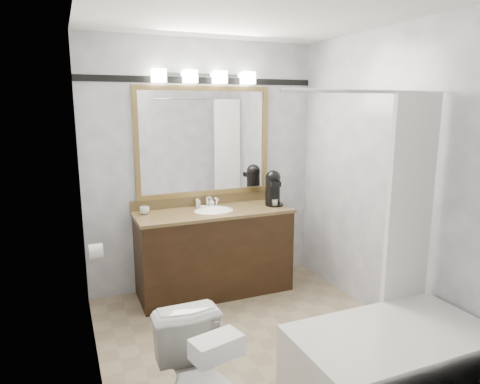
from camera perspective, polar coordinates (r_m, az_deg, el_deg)
name	(u,v)px	position (r m, az deg, el deg)	size (l,w,h in m)	color
room	(258,189)	(3.19, 2.44, 0.43)	(2.42, 2.62, 2.52)	gray
vanity	(214,250)	(4.32, -3.46, -7.72)	(1.53, 0.58, 0.97)	black
mirror	(204,142)	(4.34, -4.80, 6.68)	(1.40, 0.04, 1.10)	olive
vanity_light_bar	(205,77)	(4.29, -4.71, 15.09)	(1.02, 0.14, 0.12)	silver
accent_stripe	(203,80)	(4.35, -4.98, 14.59)	(2.40, 0.01, 0.06)	black
bathtub	(392,353)	(3.14, 19.67, -19.54)	(1.30, 0.75, 1.96)	white
tp_roll	(96,251)	(3.69, -18.68, -7.48)	(0.12, 0.12, 0.11)	white
tissue_box	(216,347)	(2.13, -3.15, -19.94)	(0.24, 0.13, 0.10)	white
coffee_maker	(273,187)	(4.43, 4.42, 0.68)	(0.19, 0.23, 0.36)	black
cup_left	(145,210)	(4.15, -12.60, -2.41)	(0.09, 0.09, 0.07)	white
soap_bottle_a	(198,203)	(4.33, -5.60, -1.43)	(0.04, 0.04, 0.09)	white
soap_bottle_b	(211,202)	(4.36, -3.85, -1.37)	(0.07, 0.07, 0.09)	white
soap_bar	(204,207)	(4.29, -4.79, -2.03)	(0.08, 0.05, 0.02)	beige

